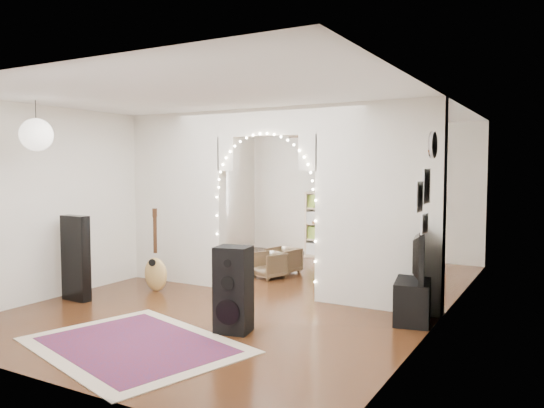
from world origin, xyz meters
The scene contains 25 objects.
floor centered at (0.00, 0.00, 0.00)m, with size 7.50×7.50×0.00m, color black.
ceiling centered at (0.00, 0.00, 2.70)m, with size 5.00×7.50×0.02m, color white.
wall_back centered at (0.00, 3.75, 1.35)m, with size 5.00×0.02×2.70m, color silver.
wall_front centered at (0.00, -3.75, 1.35)m, with size 5.00×0.02×2.70m, color silver.
wall_left centered at (-2.50, 0.00, 1.35)m, with size 0.02×7.50×2.70m, color silver.
wall_right centered at (2.50, 0.00, 1.35)m, with size 0.02×7.50×2.70m, color silver.
divider_wall centered at (0.00, 0.00, 1.42)m, with size 5.00×0.20×2.70m.
fairy_lights centered at (0.00, -0.13, 1.55)m, with size 1.64×0.04×1.60m, color #FFEABF, non-canonical shape.
window centered at (-2.47, 1.80, 1.50)m, with size 0.04×1.20×1.40m, color white.
wall_clock centered at (2.48, -0.60, 2.10)m, with size 0.31×0.31×0.03m, color white.
picture_frames centered at (2.48, -1.00, 1.50)m, with size 0.02×0.50×0.70m, color white, non-canonical shape.
paper_lantern centered at (-1.90, -2.40, 2.25)m, with size 0.40×0.40×0.40m, color white.
ceiling_fan centered at (0.00, 2.00, 2.40)m, with size 1.10×1.10×0.30m, color gold, non-canonical shape.
area_rug centered at (-0.06, -2.69, 0.01)m, with size 2.21×1.66×0.02m, color maroon.
guitar_case centered at (-2.11, -1.68, 0.59)m, with size 0.45×0.15×1.19m, color black.
acoustic_guitar centered at (-1.53, -0.71, 0.46)m, with size 0.45×0.28×1.05m.
tabby_cat centered at (-0.38, -0.27, 0.14)m, with size 0.32×0.51×0.34m.
floor_speaker centered at (0.58, -1.79, 0.48)m, with size 0.43×0.40×0.97m.
media_console centered at (2.20, -0.25, 0.25)m, with size 0.40×1.00×0.50m, color black.
tv centered at (2.20, -0.25, 0.81)m, with size 1.07×0.14×0.62m, color black.
bookcase centered at (-0.31, 3.37, 0.67)m, with size 1.30×0.33×1.34m, color beige.
dining_table centered at (-0.17, 3.50, 0.68)m, with size 1.32×0.99×0.76m.
flower_vase centered at (-0.17, 3.50, 0.85)m, with size 0.18×0.18×0.19m, color white.
dining_chair_left centered at (-0.51, 0.93, 0.22)m, with size 0.47×0.48×0.44m, color #503D28.
dining_chair_right centered at (-0.49, 1.40, 0.23)m, with size 0.48×0.50×0.45m, color #503D28.
Camera 1 is at (3.82, -6.68, 1.85)m, focal length 35.00 mm.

